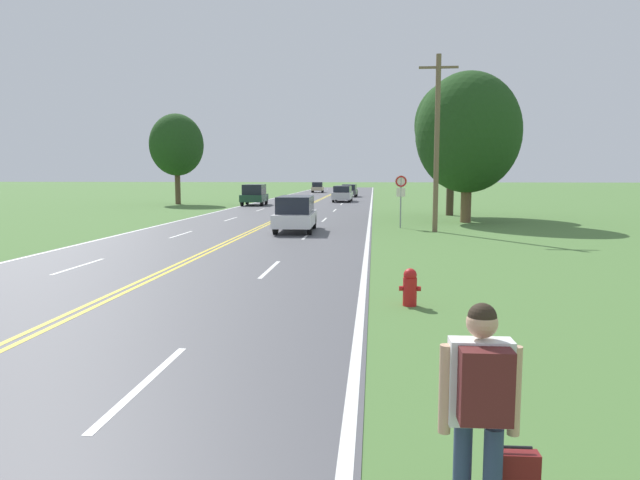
% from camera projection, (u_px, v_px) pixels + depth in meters
% --- Properties ---
extents(hitchhiker_person, '(0.60, 0.43, 1.78)m').
position_uv_depth(hitchhiker_person, '(481.00, 396.00, 4.20)').
color(hitchhiker_person, navy).
rests_on(hitchhiker_person, ground).
extents(fire_hydrant, '(0.45, 0.29, 0.78)m').
position_uv_depth(fire_hydrant, '(410.00, 287.00, 11.79)').
color(fire_hydrant, red).
rests_on(fire_hydrant, ground).
extents(traffic_sign, '(0.60, 0.10, 2.66)m').
position_uv_depth(traffic_sign, '(401.00, 188.00, 28.77)').
color(traffic_sign, gray).
rests_on(traffic_sign, ground).
extents(utility_pole_midground, '(1.80, 0.24, 8.22)m').
position_uv_depth(utility_pole_midground, '(437.00, 141.00, 26.63)').
color(utility_pole_midground, brown).
rests_on(utility_pole_midground, ground).
extents(tree_left_verge, '(4.86, 4.86, 8.74)m').
position_uv_depth(tree_left_verge, '(452.00, 125.00, 37.25)').
color(tree_left_verge, '#473828').
rests_on(tree_left_verge, ground).
extents(tree_behind_sign, '(4.84, 4.84, 8.15)m').
position_uv_depth(tree_behind_sign, '(177.00, 145.00, 51.47)').
color(tree_behind_sign, brown).
rests_on(tree_behind_sign, ground).
extents(tree_mid_treeline, '(5.83, 5.83, 8.39)m').
position_uv_depth(tree_mid_treeline, '(468.00, 133.00, 31.78)').
color(tree_mid_treeline, brown).
rests_on(tree_mid_treeline, ground).
extents(car_white_van_approaching, '(1.90, 4.56, 1.69)m').
position_uv_depth(car_white_van_approaching, '(296.00, 213.00, 27.04)').
color(car_white_van_approaching, black).
rests_on(car_white_van_approaching, ground).
extents(car_dark_green_suv_mid_near, '(2.08, 4.03, 1.83)m').
position_uv_depth(car_dark_green_suv_mid_near, '(254.00, 194.00, 50.17)').
color(car_dark_green_suv_mid_near, black).
rests_on(car_dark_green_suv_mid_near, ground).
extents(car_silver_van_mid_far, '(1.90, 4.94, 1.58)m').
position_uv_depth(car_silver_van_mid_far, '(343.00, 193.00, 56.79)').
color(car_silver_van_mid_far, black).
rests_on(car_silver_van_mid_far, ground).
extents(car_dark_grey_hatchback_receding, '(1.96, 4.08, 1.51)m').
position_uv_depth(car_dark_grey_hatchback_receding, '(349.00, 190.00, 69.04)').
color(car_dark_grey_hatchback_receding, black).
rests_on(car_dark_grey_hatchback_receding, ground).
extents(car_champagne_sedan_distant, '(1.85, 4.12, 1.55)m').
position_uv_depth(car_champagne_sedan_distant, '(318.00, 187.00, 85.63)').
color(car_champagne_sedan_distant, black).
rests_on(car_champagne_sedan_distant, ground).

